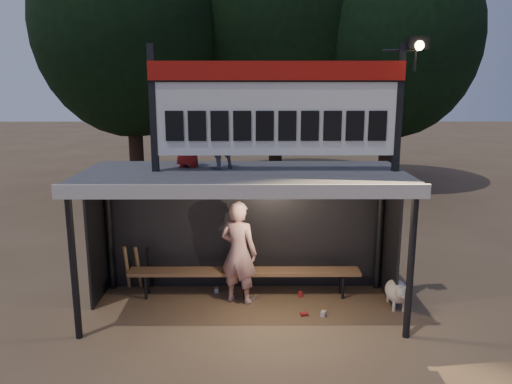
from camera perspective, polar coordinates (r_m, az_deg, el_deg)
The scene contains 13 objects.
ground at distance 8.43m, azimuth -1.38°, elevation -13.31°, with size 80.00×80.00×0.00m, color brown.
player at distance 8.39m, azimuth -1.99°, elevation -6.92°, with size 0.64×0.42×1.76m, color white.
child_a at distance 7.89m, azimuth -4.38°, elevation 6.23°, with size 0.48×0.37×0.99m, color slate.
child_b at distance 8.10m, azimuth -7.84°, elevation 6.30°, with size 0.48×0.31×0.99m, color #AB1D1A.
dugout_shelter at distance 8.05m, azimuth -1.42°, elevation -0.62°, with size 5.10×2.08×2.32m.
scoreboard_assembly at distance 7.60m, azimuth 2.75°, elevation 9.87°, with size 4.10×0.27×1.99m.
bench at distance 8.76m, azimuth -1.33°, elevation -9.19°, with size 4.00×0.35×0.48m.
tree_left at distance 18.17m, azimuth -14.22°, elevation 17.94°, with size 6.46×6.46×9.27m.
tree_mid at distance 19.27m, azimuth 2.36°, elevation 19.91°, with size 7.22×7.22×10.36m.
tree_right at distance 18.79m, azimuth 15.31°, elevation 16.69°, with size 6.08×6.08×8.72m.
dog at distance 8.72m, azimuth 15.83°, elevation -10.89°, with size 0.36×0.81×0.49m.
bats at distance 9.25m, azimuth -13.31°, elevation -8.38°, with size 0.47×0.33×0.84m.
litter at distance 8.64m, azimuth 2.58°, elevation -12.37°, with size 1.87×1.05×0.08m.
Camera 1 is at (0.16, -7.59, 3.67)m, focal length 35.00 mm.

